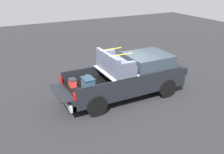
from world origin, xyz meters
TOP-DOWN VIEW (x-y plane):
  - ground_plane at (0.00, 0.00)m, footprint 40.00×40.00m
  - pickup_truck at (0.36, -0.00)m, footprint 6.05×2.06m

SIDE VIEW (x-z plane):
  - ground_plane at x=0.00m, z-range 0.00..0.00m
  - pickup_truck at x=0.36m, z-range -0.13..2.09m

